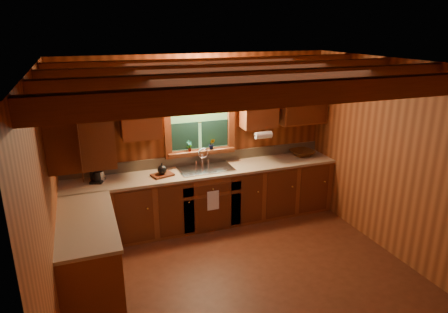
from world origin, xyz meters
The scene contains 20 objects.
room centered at (0.00, 0.00, 1.30)m, with size 4.20×4.20×4.20m.
ceiling_beams centered at (0.00, 0.00, 2.49)m, with size 4.20×2.54×0.18m.
base_cabinets centered at (-0.49, 1.28, 0.43)m, with size 4.20×2.22×0.86m.
countertop centered at (-0.48, 1.29, 0.88)m, with size 4.20×2.24×0.04m.
backsplash centered at (0.00, 1.89, 0.98)m, with size 4.20×0.02×0.16m, color tan.
dishwasher_panel centered at (-1.47, 0.68, 0.43)m, with size 0.02×0.60×0.80m, color white.
upper_cabinets centered at (-0.56, 1.42, 1.84)m, with size 4.19×1.77×0.78m.
window centered at (0.00, 1.87, 1.53)m, with size 1.12×0.08×1.00m.
window_sill centered at (0.00, 1.82, 1.12)m, with size 1.06×0.14×0.04m, color brown.
wall_sconce centered at (0.00, 1.75, 2.16)m, with size 0.45×0.21×0.17m.
paper_towel_roll centered at (0.92, 1.53, 1.37)m, with size 0.11×0.11×0.27m, color white.
dish_towel centered at (0.00, 1.26, 0.52)m, with size 0.18×0.01×0.30m, color white.
sink centered at (0.00, 1.60, 0.86)m, with size 0.82×0.48×0.43m.
coffee_maker centered at (-1.58, 1.66, 1.05)m, with size 0.17×0.21×0.30m.
utensil_crock centered at (-1.54, 1.65, 0.98)m, with size 0.12×0.12×0.33m.
cutting_board centered at (-0.68, 1.55, 0.91)m, with size 0.30×0.21×0.03m, color #512311.
teakettle centered at (-0.68, 1.55, 0.99)m, with size 0.13×0.13×0.17m.
wicker_basket centered at (1.72, 1.67, 0.95)m, with size 0.39×0.39×0.10m, color #48230C.
potted_plant_left centered at (-0.19, 1.81, 1.23)m, with size 0.09×0.06×0.18m, color #512311.
potted_plant_right centered at (0.17, 1.80, 1.23)m, with size 0.10×0.08×0.18m, color #512311.
Camera 1 is at (-1.72, -3.85, 2.98)m, focal length 31.97 mm.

